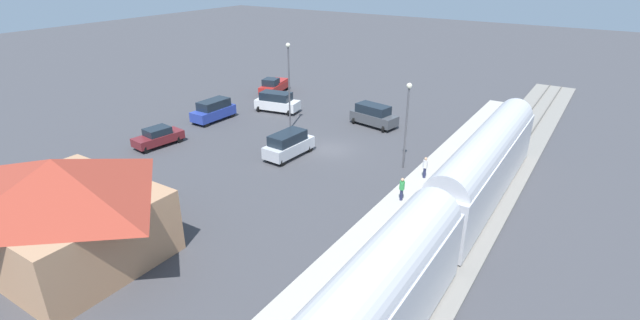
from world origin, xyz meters
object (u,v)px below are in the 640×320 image
Objects in this scene: light_pole_near_platform at (407,115)px; light_pole_lot_center at (289,77)px; pedestrian_waiting_far at (402,188)px; suv_charcoal at (374,115)px; pickup_red at (274,86)px; pedestrian_on_platform at (425,166)px; suv_silver at (288,144)px; sedan_maroon at (158,137)px; station_building at (63,207)px; suv_blue at (214,110)px; suv_white at (277,102)px.

light_pole_lot_center is at bearing -11.32° from light_pole_near_platform.
pedestrian_waiting_far is 0.33× the size of suv_charcoal.
light_pole_near_platform is at bearing 130.27° from suv_charcoal.
pedestrian_on_platform is at bearing 151.63° from pickup_red.
pedestrian_waiting_far is at bearing 167.55° from suv_silver.
sedan_maroon is 0.66× the size of light_pole_near_platform.
station_building is 24.76m from suv_blue.
pickup_red is (25.41, -13.72, -0.25)m from pedestrian_on_platform.
station_building is 1.86× the size of pickup_red.
suv_blue reaches higher than pedestrian_waiting_far.
sedan_maroon is at bearing 95.90° from pickup_red.
pickup_red is 20.03m from sedan_maroon.
light_pole_near_platform is at bearing 168.68° from light_pole_lot_center.
station_building reaches higher than suv_silver.
suv_silver is (-1.84, -18.65, -2.05)m from station_building.
suv_charcoal is at bearing -153.06° from suv_blue.
suv_white is at bearing -47.97° from suv_silver.
light_pole_near_platform reaches higher than station_building.
station_building is at bearing 84.37° from suv_silver.
pedestrian_on_platform is at bearing -123.63° from station_building.
suv_charcoal is (-14.17, -15.70, 0.27)m from sedan_maroon.
light_pole_lot_center is at bearing 134.82° from pickup_red.
pickup_red is 1.21× the size of sedan_maroon.
pickup_red is 1.14× the size of suv_silver.
suv_silver is at bearing 125.17° from light_pole_lot_center.
pickup_red is at bearing -70.88° from station_building.
light_pole_near_platform is (-6.81, 8.03, 3.40)m from suv_charcoal.
pickup_red is 1.11× the size of suv_white.
suv_charcoal reaches higher than pedestrian_waiting_far.
station_building is 1.24× the size of light_pole_lot_center.
suv_blue is at bearing -14.33° from pedestrian_waiting_far.
sedan_maroon is at bearing 20.07° from light_pole_near_platform.
pedestrian_waiting_far is 7.06m from light_pole_near_platform.
station_building reaches higher than pickup_red.
light_pole_near_platform is at bearing -31.53° from pedestrian_on_platform.
station_building is 36.19m from pickup_red.
pedestrian_on_platform is 0.33× the size of suv_charcoal.
pedestrian_on_platform is at bearing -90.37° from pedestrian_waiting_far.
pickup_red is at bearing -84.10° from sedan_maroon.
suv_white is at bearing 7.91° from suv_charcoal.
sedan_maroon is (11.61, 4.44, -0.27)m from suv_silver.
light_pole_lot_center reaches higher than suv_silver.
pickup_red is 11.94m from suv_blue.
pedestrian_on_platform is (-13.58, -20.42, -1.91)m from station_building.
suv_silver is 1.01× the size of suv_blue.
light_pole_lot_center is at bearing -84.57° from station_building.
pedestrian_waiting_far is at bearing 151.81° from light_pole_lot_center.
pedestrian_on_platform is 0.20× the size of light_pole_lot_center.
light_pole_near_platform is (-20.97, -7.66, 3.67)m from sedan_maroon.
suv_white reaches higher than pedestrian_waiting_far.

